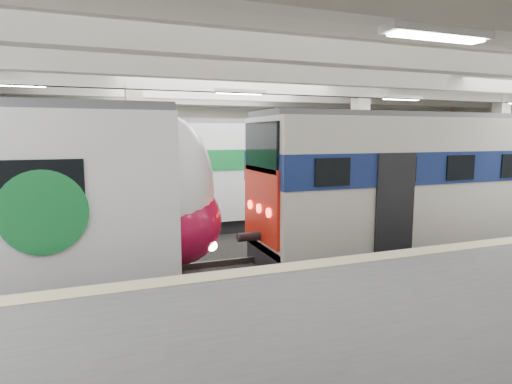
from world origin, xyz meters
name	(u,v)px	position (x,y,z in m)	size (l,w,h in m)	color
station_hall	(293,153)	(0.00, -1.74, 3.24)	(36.00, 24.00, 5.75)	black
older_rer	(447,179)	(6.30, 0.00, 2.25)	(12.92, 2.85, 4.29)	beige
far_train	(130,175)	(-3.00, 5.50, 2.19)	(13.19, 2.86, 4.23)	white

